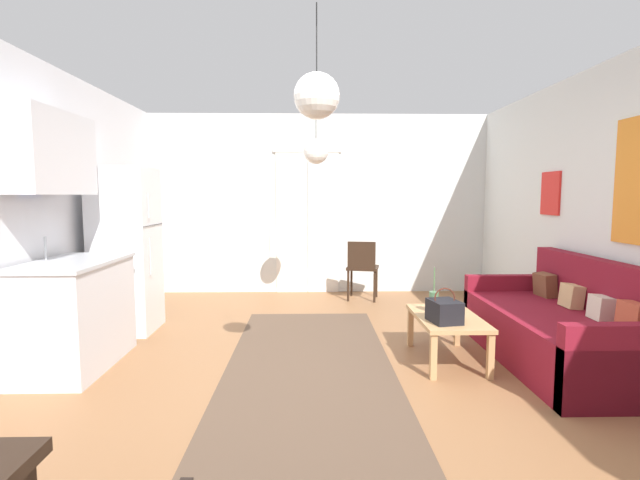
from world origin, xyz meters
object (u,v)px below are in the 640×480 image
Objects in this scene: accent_chair at (362,266)px; pendant_lamp_near at (317,96)px; coffee_table at (447,322)px; couch at (564,331)px; pendant_lamp_far at (316,151)px; bamboo_vase at (434,302)px; handbag at (444,311)px; refrigerator at (126,250)px.

pendant_lamp_near is (-0.68, -3.36, 1.59)m from accent_chair.
couch is at bearing -4.73° from coffee_table.
pendant_lamp_far is (-2.13, 1.43, 1.66)m from couch.
pendant_lamp_near is 2.33m from pendant_lamp_far.
couch is at bearing 133.52° from accent_chair.
bamboo_vase is 1.33× the size of handbag.
couch reaches higher than accent_chair.
pendant_lamp_near is at bearing 91.12° from accent_chair.
pendant_lamp_near is at bearing -157.46° from couch.
coffee_table is 3.35m from refrigerator.
bamboo_vase is at bearing -15.97° from refrigerator.
accent_chair is (-0.48, 2.38, 0.13)m from coffee_table.
pendant_lamp_near is (-1.07, -1.10, 1.58)m from bamboo_vase.
accent_chair is at bearing 99.74° from bamboo_vase.
coffee_table is 0.21m from bamboo_vase.
accent_chair is 1.17× the size of pendant_lamp_near.
refrigerator is at bearing 158.58° from handbag.
couch reaches higher than handbag.
handbag is at bearing -173.62° from couch.
accent_chair is (-1.48, 2.46, 0.19)m from couch.
couch is 1.13× the size of refrigerator.
pendant_lamp_near is at bearing -44.72° from refrigerator.
pendant_lamp_far is at bearing 130.31° from bamboo_vase.
handbag is 0.18× the size of refrigerator.
coffee_table is 2.43m from accent_chair.
pendant_lamp_near reaches higher than accent_chair.
bamboo_vase is 0.58× the size of pendant_lamp_near.
accent_chair is 0.99× the size of pendant_lamp_far.
refrigerator reaches higher than bamboo_vase.
refrigerator is (-3.07, 0.88, 0.37)m from bamboo_vase.
couch is 2.38× the size of accent_chair.
bamboo_vase is at bearing -49.69° from pendant_lamp_far.
coffee_table is at bearing -17.58° from refrigerator.
coffee_table is at bearing 67.09° from handbag.
bamboo_vase is 0.49× the size of pendant_lamp_far.
couch is 1.11m from handbag.
couch is 4.83× the size of bamboo_vase.
handbag is at bearing -21.42° from refrigerator.
pendant_lamp_far reaches higher than accent_chair.
refrigerator is 2.32m from pendant_lamp_far.
pendant_lamp_far is (0.03, 2.33, -0.13)m from pendant_lamp_near.
couch is at bearing 22.54° from pendant_lamp_near.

